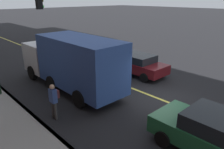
% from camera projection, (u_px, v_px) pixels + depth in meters
% --- Properties ---
extents(ground, '(200.00, 200.00, 0.00)m').
position_uv_depth(ground, '(157.00, 98.00, 11.44)').
color(ground, black).
extents(curb_edge, '(80.00, 0.16, 0.15)m').
position_uv_depth(curb_edge, '(64.00, 143.00, 7.78)').
color(curb_edge, slate).
rests_on(curb_edge, ground).
extents(lane_stripe_center, '(80.00, 0.16, 0.01)m').
position_uv_depth(lane_stripe_center, '(157.00, 98.00, 11.44)').
color(lane_stripe_center, '#D8CC4C').
rests_on(lane_stripe_center, ground).
extents(car_maroon, '(4.28, 1.98, 1.40)m').
position_uv_depth(car_maroon, '(137.00, 64.00, 14.82)').
color(car_maroon, '#591116').
rests_on(car_maroon, ground).
extents(car_green, '(4.24, 2.06, 1.48)m').
position_uv_depth(car_green, '(216.00, 135.00, 7.13)').
color(car_green, '#1E6038').
rests_on(car_green, ground).
extents(truck_blue, '(7.67, 2.40, 3.08)m').
position_uv_depth(truck_blue, '(71.00, 62.00, 12.11)').
color(truck_blue, silver).
rests_on(truck_blue, ground).
extents(pedestrian_with_backpack, '(0.39, 0.36, 1.61)m').
position_uv_depth(pedestrian_with_backpack, '(54.00, 99.00, 9.23)').
color(pedestrian_with_backpack, '#383838').
rests_on(pedestrian_with_backpack, ground).
extents(traffic_light_mast, '(0.28, 3.11, 5.61)m').
position_uv_depth(traffic_light_mast, '(11.00, 23.00, 11.10)').
color(traffic_light_mast, '#1E3823').
rests_on(traffic_light_mast, ground).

